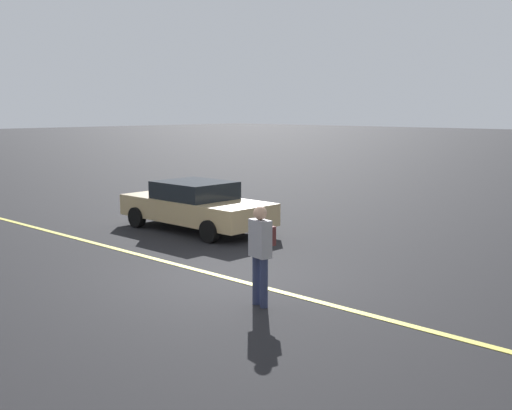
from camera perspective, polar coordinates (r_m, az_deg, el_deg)
The scene contains 4 objects.
ground at distance 13.04m, azimuth -2.50°, elevation -6.66°, with size 200.00×200.00×0.00m, color black.
lane_stripe_center at distance 13.04m, azimuth -2.50°, elevation -6.63°, with size 80.00×0.16×0.01m, color #D8CC4C.
car_tan at distance 18.11m, azimuth -5.48°, elevation -0.02°, with size 4.78×2.06×1.40m.
pedestrian_with_backpack at distance 11.03m, azimuth 0.46°, elevation -3.86°, with size 0.46×0.42×1.79m.
Camera 1 is at (-9.03, 8.75, 3.45)m, focal length 44.21 mm.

